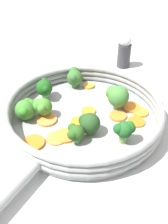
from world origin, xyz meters
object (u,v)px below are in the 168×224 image
Objects in this scene: skillet at (84,120)px; carrot_slice_7 at (66,135)px; carrot_slice_2 at (89,111)px; carrot_slice_4 at (47,120)px; carrot_slice_6 at (131,107)px; carrot_slice_11 at (140,112)px; carrot_slice_3 at (118,116)px; broccoli_floret_1 at (90,123)px; carrot_slice_0 at (114,95)px; broccoli_floret_7 at (75,133)px; broccoli_floret_3 at (74,77)px; carrot_slice_1 at (136,122)px; carrot_slice_8 at (56,138)px; broccoli_floret_2 at (117,95)px; broccoli_floret_4 at (42,107)px; salt_shaker at (124,51)px; broccoli_floret_0 at (44,88)px; broccoli_floret_6 at (125,130)px; carrot_slice_5 at (34,143)px; carrot_slice_10 at (79,122)px; broccoli_floret_5 at (26,109)px; carrot_slice_9 at (89,86)px.

carrot_slice_7 is (0.05, -0.05, 0.01)m from skillet.
carrot_slice_4 reaches higher than carrot_slice_2.
carrot_slice_6 is 1.15× the size of carrot_slice_11.
carrot_slice_7 is (0.03, -0.12, -0.00)m from carrot_slice_3.
carrot_slice_6 is 0.13m from broccoli_floret_1.
broccoli_floret_7 is (0.14, -0.12, 0.02)m from carrot_slice_0.
carrot_slice_6 is 0.84× the size of broccoli_floret_3.
carrot_slice_1 is at bearing 6.99° from carrot_slice_0.
carrot_slice_8 is 0.68× the size of broccoli_floret_2.
broccoli_floret_4 is (-0.04, -0.16, 0.02)m from carrot_slice_3.
broccoli_floret_1 is 0.33m from salt_shaker.
carrot_slice_0 is 0.11m from broccoli_floret_3.
carrot_slice_3 is at bearing 53.66° from broccoli_floret_0.
broccoli_floret_4 is at bearing -103.63° from carrot_slice_3.
carrot_slice_4 is at bearing -125.15° from broccoli_floret_6.
carrot_slice_5 is 0.11m from carrot_slice_10.
broccoli_floret_3 reaches higher than carrot_slice_6.
carrot_slice_7 is 0.85× the size of broccoli_floret_0.
broccoli_floret_5 is 1.07× the size of broccoli_floret_6.
broccoli_floret_1 is 0.92× the size of broccoli_floret_5.
broccoli_floret_2 is 1.52× the size of broccoli_floret_7.
broccoli_floret_6 reaches higher than carrot_slice_3.
broccoli_floret_2 is (-0.07, 0.19, 0.03)m from carrot_slice_5.
carrot_slice_8 is at bearing -49.85° from carrot_slice_2.
carrot_slice_4 is (0.01, -0.09, 0.00)m from carrot_slice_2.
carrot_slice_2 is at bearing -94.60° from carrot_slice_6.
carrot_slice_11 is (-0.04, 0.19, 0.00)m from carrot_slice_8.
carrot_slice_0 is at bearing 126.86° from carrot_slice_8.
carrot_slice_4 is at bearing -89.52° from carrot_slice_6.
carrot_slice_2 reaches higher than skillet.
broccoli_floret_6 is (0.03, 0.17, 0.03)m from carrot_slice_5.
carrot_slice_1 is at bearing 50.67° from carrot_slice_3.
carrot_slice_8 is at bearing -22.12° from broccoli_floret_3.
carrot_slice_1 is 0.17m from carrot_slice_9.
broccoli_floret_3 is (-0.13, 0.01, 0.03)m from skillet.
carrot_slice_3 is at bearing -87.68° from carrot_slice_11.
carrot_slice_10 is (-0.02, -0.12, 0.00)m from carrot_slice_1.
broccoli_floret_7 is (0.02, -0.03, -0.00)m from broccoli_floret_1.
carrot_slice_9 is (-0.18, 0.15, 0.00)m from carrot_slice_5.
broccoli_floret_5 is 0.52× the size of salt_shaker.
carrot_slice_11 is at bearing 84.41° from carrot_slice_4.
broccoli_floret_7 is at bearing -18.70° from carrot_slice_10.
carrot_slice_3 is 0.05m from carrot_slice_11.
broccoli_floret_7 is at bearing -61.17° from broccoli_floret_1.
carrot_slice_8 is 0.37m from salt_shaker.
carrot_slice_0 is 0.18m from broccoli_floret_7.
carrot_slice_7 is 0.18m from carrot_slice_11.
carrot_slice_11 is 0.22m from broccoli_floret_4.
carrot_slice_2 is at bearing 130.15° from carrot_slice_8.
carrot_slice_11 is 0.25m from salt_shaker.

